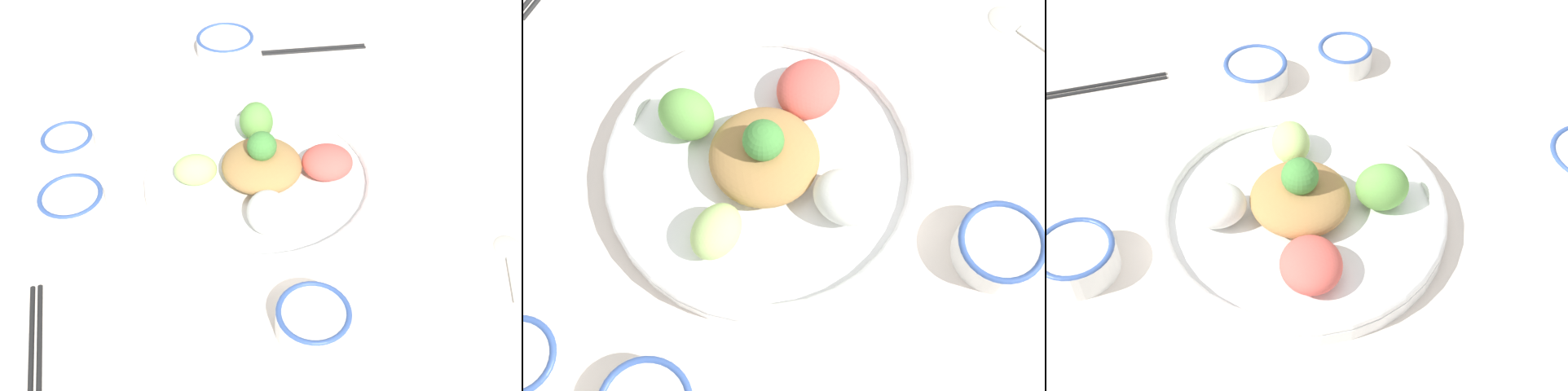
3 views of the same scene
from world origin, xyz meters
TOP-DOWN VIEW (x-y plane):
  - ground_plane at (0.00, 0.00)m, footprint 2.40×2.40m
  - salad_platter at (-0.02, -0.01)m, footprint 0.37×0.37m
  - rice_bowl_plain at (0.02, -0.28)m, footprint 0.10×0.10m
  - serving_spoon_main at (0.32, -0.19)m, footprint 0.06×0.13m

SIDE VIEW (x-z plane):
  - ground_plane at x=0.00m, z-range 0.00..0.00m
  - serving_spoon_main at x=0.32m, z-range 0.00..0.01m
  - rice_bowl_plain at x=0.02m, z-range 0.00..0.05m
  - salad_platter at x=-0.02m, z-range -0.03..0.08m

